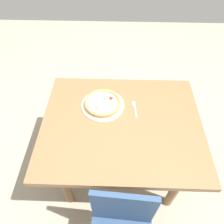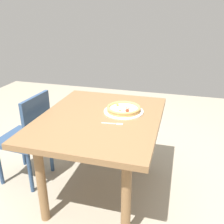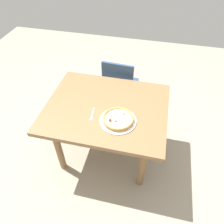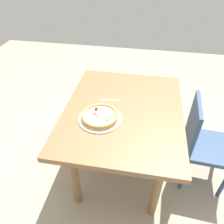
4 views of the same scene
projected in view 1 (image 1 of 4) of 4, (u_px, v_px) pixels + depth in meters
name	position (u px, v px, depth m)	size (l,w,h in m)	color
ground_plane	(119.00, 167.00, 2.14)	(6.00, 6.00, 0.00)	#9E937F
dining_table	(121.00, 130.00, 1.65)	(1.18, 0.96, 0.74)	olive
plate	(103.00, 105.00, 1.67)	(0.33, 0.33, 0.01)	white
pizza	(103.00, 103.00, 1.65)	(0.29, 0.29, 0.05)	tan
fork	(135.00, 108.00, 1.66)	(0.03, 0.17, 0.00)	silver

